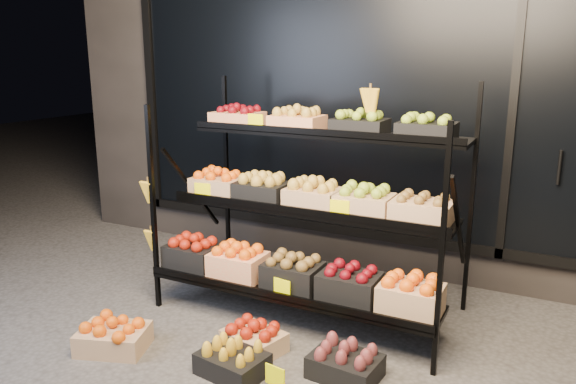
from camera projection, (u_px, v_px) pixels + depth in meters
The scene contains 8 objects.
ground at pixel (267, 348), 3.61m from camera, with size 24.00×24.00×0.00m, color #514F4C.
building at pixel (395, 63), 5.42m from camera, with size 6.00×2.08×3.50m.
display_rack at pixel (306, 208), 3.94m from camera, with size 2.18×1.02×1.73m.
tag_floor_b at pixel (275, 383), 3.12m from camera, with size 0.13×0.01×0.12m, color #FFFC00.
floor_crate_left at pixel (113, 335), 3.57m from camera, with size 0.49×0.43×0.21m.
floor_crate_midleft at pixel (232, 360), 3.30m from camera, with size 0.42×0.34×0.20m.
floor_crate_midright at pixel (254, 337), 3.56m from camera, with size 0.43×0.36×0.19m.
floor_crate_right at pixel (345, 362), 3.27m from camera, with size 0.42×0.32×0.20m.
Camera 1 is at (1.59, -2.84, 1.85)m, focal length 35.00 mm.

